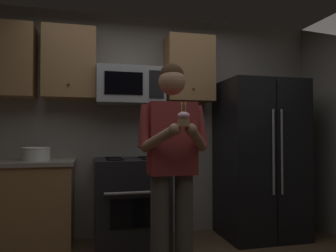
{
  "coord_description": "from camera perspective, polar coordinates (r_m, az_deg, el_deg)",
  "views": [
    {
      "loc": [
        -0.57,
        -2.12,
        1.18
      ],
      "look_at": [
        0.03,
        0.42,
        1.25
      ],
      "focal_mm": 34.71,
      "sensor_mm": 36.0,
      "label": 1
    }
  ],
  "objects": [
    {
      "name": "wall_back",
      "position": [
        3.92,
        -4.97,
        0.24
      ],
      "size": [
        4.4,
        0.1,
        2.6
      ],
      "primitive_type": "cube",
      "color": "gray",
      "rests_on": "ground"
    },
    {
      "name": "person",
      "position": [
        2.62,
        0.75,
        -5.58
      ],
      "size": [
        0.6,
        0.48,
        1.76
      ],
      "color": "#4C4742",
      "rests_on": "ground"
    },
    {
      "name": "oven_range",
      "position": [
        3.58,
        -6.5,
        -13.09
      ],
      "size": [
        0.76,
        0.7,
        0.93
      ],
      "color": "black",
      "rests_on": "ground"
    },
    {
      "name": "cupcake",
      "position": [
        2.3,
        2.76,
        1.27
      ],
      "size": [
        0.09,
        0.09,
        0.17
      ],
      "color": "#A87F56"
    },
    {
      "name": "microwave",
      "position": [
        3.67,
        -6.67,
        6.96
      ],
      "size": [
        0.74,
        0.41,
        0.4
      ],
      "color": "#9EA0A5"
    },
    {
      "name": "cabinet_row_upper",
      "position": [
        3.74,
        -15.69,
        10.43
      ],
      "size": [
        2.78,
        0.36,
        0.76
      ],
      "color": "#9E7247"
    },
    {
      "name": "bowl_large_white",
      "position": [
        3.56,
        -22.17,
        -4.48
      ],
      "size": [
        0.29,
        0.29,
        0.13
      ],
      "color": "white",
      "rests_on": "counter_left"
    },
    {
      "name": "refrigerator",
      "position": [
        3.95,
        15.83,
        -5.53
      ],
      "size": [
        0.9,
        0.75,
        1.8
      ],
      "color": "black",
      "rests_on": "ground"
    }
  ]
}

